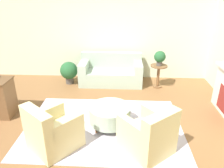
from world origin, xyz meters
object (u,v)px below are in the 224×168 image
Objects in this scene: armchair_right at (149,135)px; side_table at (158,73)px; potted_plant_on_side_table at (160,57)px; ottoman_table at (110,114)px; couch at (111,73)px; armchair_left at (52,132)px; potted_plant_floor at (69,71)px.

armchair_right reaches higher than side_table.
armchair_right is 2.96m from potted_plant_on_side_table.
side_table is (1.30, 2.11, 0.15)m from ottoman_table.
couch is 2.77× the size of side_table.
armchair_right is at bearing 0.00° from armchair_left.
potted_plant_floor is (-1.28, -0.12, 0.07)m from couch.
armchair_left is at bearing -105.97° from couch.
couch is 2.73× the size of potted_plant_floor.
ottoman_table is at bearing -87.41° from couch.
armchair_right is 1.27× the size of ottoman_table.
potted_plant_on_side_table is (1.30, 2.11, 0.62)m from ottoman_table.
side_table is 1.60× the size of potted_plant_on_side_table.
side_table is 0.47m from potted_plant_on_side_table.
side_table is at bearing -9.99° from couch.
potted_plant_on_side_table is at bearing 180.00° from side_table.
armchair_left is 3.70m from potted_plant_on_side_table.
couch is 2.17× the size of ottoman_table.
side_table is (1.40, -0.25, 0.12)m from couch.
potted_plant_on_side_table is at bearing -2.76° from potted_plant_floor.
armchair_left is at bearing -82.58° from potted_plant_floor.
potted_plant_on_side_table reaches higher than side_table.
potted_plant_on_side_table is at bearing 58.35° from ottoman_table.
armchair_right is 2.91m from side_table.
potted_plant_floor is at bearing 125.34° from armchair_right.
side_table is 2.68m from potted_plant_floor.
potted_plant_on_side_table reaches higher than couch.
armchair_left is 1.62× the size of side_table.
potted_plant_on_side_table reaches higher than ottoman_table.
couch is at bearing 74.03° from armchair_left.
armchair_right is 2.58× the size of potted_plant_on_side_table.
armchair_left is 3.66m from side_table.
couch is 3.23m from armchair_left.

